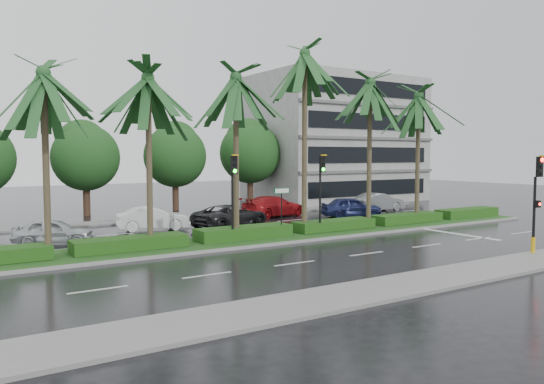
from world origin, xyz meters
TOP-DOWN VIEW (x-y plane):
  - ground at (0.00, 0.00)m, footprint 120.00×120.00m
  - near_sidewalk at (0.00, -10.20)m, footprint 40.00×2.40m
  - far_sidewalk at (0.00, 12.00)m, footprint 40.00×2.00m
  - median at (0.00, 1.00)m, footprint 36.00×4.00m
  - hedge at (0.00, 1.00)m, footprint 35.20×1.40m
  - lane_markings at (3.04, -0.43)m, footprint 34.00×13.06m
  - palm_row at (-1.25, 1.02)m, footprint 26.30×4.20m
  - signal_near at (6.00, -9.39)m, footprint 0.34×0.45m
  - signal_median_left at (-4.00, 0.30)m, footprint 0.34×0.42m
  - signal_median_right at (1.50, 0.30)m, footprint 0.34×0.42m
  - street_sign at (-1.00, 0.48)m, footprint 0.95×0.09m
  - bg_trees at (0.54, 17.59)m, footprint 32.90×5.33m
  - building at (17.00, 18.00)m, footprint 16.00×10.00m
  - car_silver at (-11.50, 5.43)m, footprint 2.88×4.14m
  - car_white at (-5.50, 7.57)m, footprint 2.43×4.49m
  - car_darkgrey at (-1.00, 6.19)m, footprint 3.69×5.57m
  - car_red at (4.34, 9.55)m, footprint 2.97×5.48m
  - car_blue at (8.84, 6.18)m, footprint 3.23×4.66m
  - car_grey at (13.34, 8.09)m, footprint 1.60×4.49m

SIDE VIEW (x-z plane):
  - ground at x=0.00m, z-range 0.00..0.00m
  - lane_markings at x=3.04m, z-range 0.00..0.01m
  - near_sidewalk at x=0.00m, z-range 0.00..0.12m
  - far_sidewalk at x=0.00m, z-range 0.00..0.12m
  - median at x=0.00m, z-range 0.00..0.16m
  - hedge at x=0.00m, z-range 0.15..0.75m
  - car_silver at x=-11.50m, z-range 0.00..1.31m
  - car_white at x=-5.50m, z-range 0.00..1.40m
  - car_darkgrey at x=-1.00m, z-range 0.00..1.42m
  - car_blue at x=8.84m, z-range 0.00..1.47m
  - car_grey at x=13.34m, z-range 0.00..1.47m
  - car_red at x=4.34m, z-range 0.00..1.51m
  - street_sign at x=-1.00m, z-range 0.82..3.42m
  - signal_near at x=6.00m, z-range 0.32..4.68m
  - signal_median_left at x=-4.00m, z-range 0.82..5.18m
  - signal_median_right at x=1.50m, z-range 0.82..5.18m
  - bg_trees at x=0.54m, z-range 0.83..8.54m
  - building at x=17.00m, z-range 0.00..12.00m
  - palm_row at x=-1.25m, z-range 2.55..13.28m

